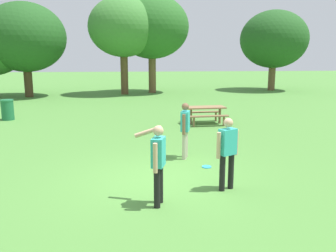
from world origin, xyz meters
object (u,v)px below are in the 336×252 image
frisbee (207,167)px  tree_back_left (152,27)px  person_thrower (158,159)px  tree_far_right (25,37)px  tree_back_right (274,39)px  person_bystander (227,149)px  trash_can_beside_table (7,110)px  picnic_table_near (205,111)px  person_catcher (185,127)px  tree_slender_mid (123,27)px

frisbee → tree_back_left: 20.50m
person_thrower → tree_far_right: bearing=111.7°
tree_far_right → person_thrower: bearing=-68.3°
tree_back_right → frisbee: bearing=-116.1°
tree_back_left → person_bystander: bearing=-89.0°
trash_can_beside_table → tree_far_right: tree_far_right is taller
picnic_table_near → trash_can_beside_table: trash_can_beside_table is taller
picnic_table_near → tree_back_right: 17.61m
person_catcher → person_bystander: size_ratio=1.00×
picnic_table_near → tree_back_left: size_ratio=0.23×
person_thrower → tree_back_left: 22.57m
tree_back_left → tree_back_right: bearing=5.3°
frisbee → trash_can_beside_table: bearing=134.1°
person_catcher → picnic_table_near: (1.70, 5.18, -0.38)m
frisbee → tree_slender_mid: tree_slender_mid is taller
tree_slender_mid → picnic_table_near: bearing=-73.6°
tree_far_right → tree_slender_mid: size_ratio=0.91×
frisbee → trash_can_beside_table: 11.21m
person_catcher → tree_back_right: bearing=61.8°
person_catcher → person_bystander: bearing=-77.8°
frisbee → tree_far_right: 20.52m
tree_far_right → tree_slender_mid: (6.95, 1.14, 0.84)m
person_thrower → tree_far_right: tree_far_right is taller
person_thrower → tree_back_right: tree_back_right is taller
tree_far_right → tree_back_right: (19.66, 3.09, 0.09)m
frisbee → tree_far_right: bearing=118.1°
person_catcher → person_thrower: bearing=-107.9°
person_catcher → tree_far_right: bearing=118.2°
picnic_table_near → tree_slender_mid: 14.03m
tree_slender_mid → tree_back_right: bearing=8.7°
picnic_table_near → tree_far_right: (-10.71, 11.60, 3.68)m
frisbee → person_bystander: bearing=-86.6°
person_thrower → person_catcher: (1.04, 3.24, -0.02)m
frisbee → tree_back_left: (-0.28, 19.83, 5.17)m
tree_back_right → tree_slender_mid: bearing=-171.3°
trash_can_beside_table → tree_slender_mid: bearing=64.0°
tree_slender_mid → tree_back_left: tree_back_left is taller
person_thrower → picnic_table_near: (2.74, 8.42, -0.40)m
frisbee → trash_can_beside_table: (-7.80, 8.03, 0.47)m
tree_back_left → tree_far_right: bearing=-167.0°
tree_slender_mid → tree_back_left: size_ratio=0.96×
frisbee → tree_back_right: tree_back_right is taller
frisbee → person_catcher: bearing=116.1°
person_thrower → tree_back_left: (1.22, 22.14, 4.23)m
tree_slender_mid → tree_back_left: bearing=23.6°
person_bystander → tree_far_right: bearing=116.3°
trash_can_beside_table → tree_far_right: (-1.66, 9.67, 3.76)m
person_thrower → tree_back_left: size_ratio=0.21×
person_thrower → trash_can_beside_table: size_ratio=1.71×
person_bystander → tree_far_right: tree_far_right is taller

